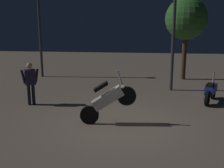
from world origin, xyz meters
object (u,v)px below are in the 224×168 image
(motorcycle_white_foreground, at_px, (108,100))
(streetlamp_far, at_px, (174,23))
(streetlamp_near, at_px, (39,21))
(motorcycle_blue_parked_left, at_px, (211,91))
(person_rider_beside, at_px, (30,80))

(motorcycle_white_foreground, distance_m, streetlamp_far, 5.51)
(streetlamp_near, height_order, streetlamp_far, streetlamp_near)
(motorcycle_white_foreground, xyz_separation_m, streetlamp_far, (2.24, 4.52, 2.21))
(motorcycle_blue_parked_left, bearing_deg, streetlamp_near, 87.07)
(motorcycle_white_foreground, relative_size, streetlamp_near, 0.34)
(motorcycle_white_foreground, height_order, motorcycle_blue_parked_left, motorcycle_white_foreground)
(motorcycle_blue_parked_left, xyz_separation_m, streetlamp_far, (-1.31, 1.79, 2.52))
(motorcycle_white_foreground, height_order, person_rider_beside, motorcycle_white_foreground)
(motorcycle_blue_parked_left, xyz_separation_m, person_rider_beside, (-6.62, -1.12, 0.48))
(motorcycle_white_foreground, relative_size, motorcycle_blue_parked_left, 1.06)
(motorcycle_white_foreground, height_order, streetlamp_near, streetlamp_near)
(streetlamp_near, bearing_deg, person_rider_beside, -73.07)
(motorcycle_white_foreground, bearing_deg, streetlamp_near, 116.65)
(streetlamp_far, bearing_deg, motorcycle_blue_parked_left, -53.66)
(motorcycle_white_foreground, xyz_separation_m, streetlamp_near, (-4.66, 6.86, 2.33))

